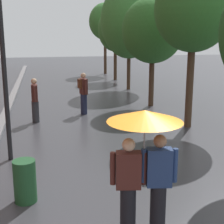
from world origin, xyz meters
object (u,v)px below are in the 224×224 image
Objects in this scene: street_tree_1 at (194,10)px; street_tree_3 at (129,21)px; street_tree_4 at (115,30)px; litter_bin at (25,181)px; street_lamp_post at (3,60)px; street_tree_2 at (153,31)px; street_tree_5 at (105,22)px; couple_under_umbrella at (144,151)px; pedestrian_walking_midground at (83,92)px; pedestrian_walking_far at (35,100)px.

street_tree_1 is 0.92× the size of street_tree_3.
street_tree_4 is 17.37m from litter_bin.
street_tree_1 is 1.21× the size of street_lamp_post.
street_lamp_post is (-5.64, -5.53, -0.70)m from street_tree_2.
street_tree_1 is 3.63m from street_tree_2.
couple_under_umbrella is at bearing -98.95° from street_tree_5.
street_tree_5 reaches higher than street_tree_1.
street_tree_4 is at bearing 79.21° from couple_under_umbrella.
street_tree_4 reaches higher than litter_bin.
street_tree_3 reaches higher than litter_bin.
pedestrian_walking_midground is at bearing -109.64° from street_tree_4.
litter_bin is at bearing -104.97° from street_tree_5.
pedestrian_walking_far is at bearing -154.51° from pedestrian_walking_midground.
street_tree_5 reaches higher than pedestrian_walking_midground.
pedestrian_walking_midground is (2.48, 4.56, -1.69)m from street_lamp_post.
street_tree_2 is at bearing -91.20° from street_tree_4.
street_tree_1 is 2.57× the size of couple_under_umbrella.
street_tree_5 is at bearing 90.31° from street_tree_4.
street_tree_4 reaches higher than pedestrian_walking_midground.
pedestrian_walking_far is (-5.22, 1.70, -3.12)m from street_tree_1.
street_tree_4 is 10.21m from pedestrian_walking_midground.
street_tree_5 is at bearing 71.68° from street_lamp_post.
street_tree_5 is at bearing 75.64° from pedestrian_walking_midground.
street_tree_2 reaches higher than litter_bin.
street_tree_3 is at bearing -90.36° from street_tree_5.
street_tree_1 is at bearing -37.86° from pedestrian_walking_midground.
street_tree_5 is (0.05, 7.50, 0.17)m from street_tree_3.
street_tree_1 is at bearing 18.65° from street_lamp_post.
street_tree_5 reaches higher than litter_bin.
street_tree_3 reaches higher than couple_under_umbrella.
litter_bin is 7.23m from pedestrian_walking_midground.
street_tree_3 is 8.68m from pedestrian_walking_far.
litter_bin is (-5.16, -7.91, -2.86)m from street_tree_2.
street_tree_1 is 1.14× the size of street_tree_2.
couple_under_umbrella is 2.63m from litter_bin.
street_tree_4 is 15.08m from street_lamp_post.
street_tree_2 is 2.90× the size of pedestrian_walking_far.
couple_under_umbrella is 1.29× the size of pedestrian_walking_far.
pedestrian_walking_midground is (-3.31, -12.94, -3.07)m from street_tree_5.
street_lamp_post reaches higher than couple_under_umbrella.
street_tree_1 is 1.11× the size of street_tree_4.
pedestrian_walking_far is at bearing 161.95° from street_tree_1.
street_tree_1 reaches higher than street_tree_4.
street_tree_1 reaches higher than street_tree_2.
couple_under_umbrella is at bearing -103.47° from street_tree_3.
litter_bin is at bearing 143.30° from couple_under_umbrella.
street_tree_5 is (-0.02, 3.60, 0.61)m from street_tree_4.
street_tree_5 is 3.22× the size of pedestrian_walking_midground.
litter_bin is at bearing -140.89° from street_tree_1.
street_tree_1 reaches higher than litter_bin.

